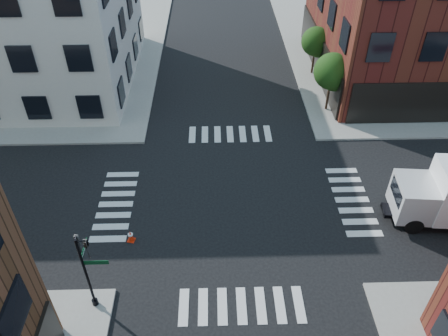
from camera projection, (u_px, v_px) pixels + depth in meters
name	position (u px, v px, depth m)	size (l,w,h in m)	color
ground	(235.00, 202.00, 25.81)	(120.00, 120.00, 0.00)	black
sidewalk_ne	(440.00, 48.00, 42.44)	(30.00, 30.00, 0.15)	gray
sidewalk_nw	(4.00, 53.00, 41.54)	(30.00, 30.00, 0.15)	gray
tree_near	(333.00, 73.00, 31.67)	(2.69, 2.69, 4.49)	black
tree_far	(316.00, 43.00, 36.49)	(2.43, 2.43, 4.07)	black
signal_pole	(86.00, 265.00, 18.70)	(1.29, 1.24, 4.60)	black
traffic_cone	(131.00, 236.00, 23.30)	(0.46, 0.46, 0.70)	red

